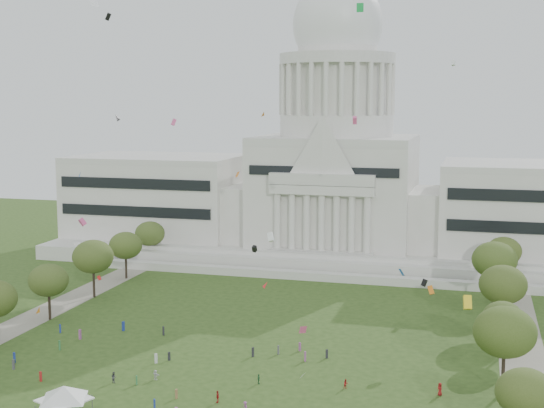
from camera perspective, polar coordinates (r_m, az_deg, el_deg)
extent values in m
plane|color=#2D4718|center=(115.26, -6.15, -14.92)|extent=(400.00, 400.00, 0.00)
cube|color=beige|center=(221.46, 4.82, -3.27)|extent=(160.00, 60.00, 4.00)
cube|color=beige|center=(190.03, 2.97, -5.42)|extent=(130.00, 3.00, 2.00)
cube|color=beige|center=(197.33, 3.48, -4.48)|extent=(140.00, 3.00, 5.00)
cube|color=beige|center=(234.65, -8.51, 0.51)|extent=(50.00, 34.00, 22.00)
cube|color=beige|center=(215.31, 19.35, -0.50)|extent=(50.00, 34.00, 22.00)
cube|color=beige|center=(223.35, -2.12, -0.55)|extent=(12.00, 26.00, 16.00)
cube|color=beige|center=(213.58, 11.84, -1.10)|extent=(12.00, 26.00, 16.00)
cube|color=beige|center=(217.98, 4.82, 0.81)|extent=(44.00, 38.00, 28.00)
cube|color=beige|center=(198.11, 3.76, 1.05)|extent=(28.00, 3.00, 2.40)
cube|color=black|center=(218.92, -10.34, 0.48)|extent=(46.00, 0.40, 11.00)
cube|color=black|center=(198.05, 19.71, -0.62)|extent=(46.00, 0.40, 11.00)
cylinder|color=beige|center=(216.49, 4.88, 5.91)|extent=(32.00, 32.00, 6.00)
cylinder|color=beige|center=(216.39, 4.91, 8.56)|extent=(28.00, 28.00, 14.00)
cylinder|color=beige|center=(216.68, 4.93, 10.81)|extent=(32.40, 32.40, 3.00)
cylinder|color=beige|center=(217.04, 4.95, 12.26)|extent=(22.00, 22.00, 8.00)
ellipsoid|color=white|center=(217.39, 4.96, 13.31)|extent=(25.00, 25.00, 26.20)
cube|color=gray|center=(161.89, -18.30, -8.52)|extent=(8.00, 160.00, 0.04)
cube|color=gray|center=(136.43, 18.45, -11.61)|extent=(8.00, 160.00, 0.04)
ellipsoid|color=#3E501C|center=(103.92, 18.54, -13.33)|extent=(7.58, 7.58, 6.20)
cylinder|color=black|center=(123.38, 17.00, -12.12)|extent=(0.56, 0.56, 6.20)
ellipsoid|color=#364E18|center=(121.34, 17.13, -9.20)|extent=(9.55, 9.55, 7.82)
cylinder|color=black|center=(162.28, -16.40, -7.44)|extent=(0.56, 0.56, 5.27)
ellipsoid|color=#384B1C|center=(160.94, -16.48, -5.52)|extent=(8.12, 8.12, 6.65)
cylinder|color=black|center=(139.81, 16.90, -10.09)|extent=(0.56, 0.56, 4.56)
ellipsoid|color=#374C1C|center=(138.43, 16.98, -8.19)|extent=(7.01, 7.01, 5.74)
cylinder|color=black|center=(177.64, -13.26, -5.89)|extent=(0.56, 0.56, 6.03)
ellipsoid|color=#3B4E1D|center=(176.26, -13.33, -3.87)|extent=(9.29, 9.29, 7.60)
cylinder|color=black|center=(154.52, 16.91, -8.10)|extent=(0.56, 0.56, 5.97)
ellipsoid|color=#37481A|center=(152.95, 17.00, -5.82)|extent=(9.19, 9.19, 7.52)
cylinder|color=black|center=(194.26, -10.93, -4.74)|extent=(0.56, 0.56, 5.41)
ellipsoid|color=#3C511D|center=(193.11, -10.97, -3.08)|extent=(8.33, 8.33, 6.81)
cylinder|color=black|center=(173.92, 16.33, -6.24)|extent=(0.56, 0.56, 6.37)
ellipsoid|color=#39501B|center=(172.45, 16.42, -4.06)|extent=(9.82, 9.82, 8.03)
cylinder|color=black|center=(210.97, -9.15, -3.72)|extent=(0.56, 0.56, 5.32)
ellipsoid|color=#384D1D|center=(209.92, -9.18, -2.21)|extent=(8.19, 8.19, 6.70)
cylinder|color=black|center=(191.56, 16.99, -5.12)|extent=(0.56, 0.56, 5.47)
ellipsoid|color=#3E4E1B|center=(190.38, 17.06, -3.41)|extent=(8.42, 8.42, 6.89)
cylinder|color=#4C4C4C|center=(118.12, -15.86, -13.94)|extent=(0.12, 0.12, 2.51)
cylinder|color=#4C4C4C|center=(115.45, -13.39, -14.38)|extent=(0.12, 0.12, 2.51)
cube|color=white|center=(114.02, -15.39, -14.00)|extent=(7.91, 7.91, 0.20)
pyramid|color=white|center=(113.62, -15.41, -13.48)|extent=(11.07, 11.07, 2.01)
imported|color=#B21E1E|center=(120.91, 12.53, -13.45)|extent=(1.08, 1.15, 1.97)
imported|color=#B21E1E|center=(121.28, 5.58, -13.34)|extent=(0.88, 0.78, 1.53)
imported|color=#994C8C|center=(112.70, -2.04, -15.00)|extent=(1.05, 1.07, 1.53)
imported|color=#B21E1E|center=(115.92, -4.12, -14.27)|extent=(0.78, 1.16, 1.82)
imported|color=silver|center=(125.66, -8.77, -12.60)|extent=(1.64, 1.18, 1.64)
imported|color=#4C4C51|center=(125.64, -11.83, -12.64)|extent=(1.01, 0.86, 1.78)
imported|color=#33723F|center=(122.62, -1.01, -13.04)|extent=(0.86, 1.07, 1.61)
cube|color=navy|center=(114.76, -8.84, -14.66)|extent=(0.41, 0.47, 1.51)
cube|color=#26262B|center=(134.22, 4.15, -11.19)|extent=(0.48, 0.37, 1.59)
cube|color=#4C4C51|center=(135.69, -18.89, -11.36)|extent=(0.31, 0.47, 1.70)
cube|color=navy|center=(151.67, -11.13, -9.02)|extent=(0.47, 0.57, 1.85)
cube|color=#26262B|center=(147.69, -8.18, -9.44)|extent=(0.50, 0.53, 1.71)
cube|color=navy|center=(153.22, -15.66, -9.02)|extent=(0.49, 0.52, 1.68)
cube|color=olive|center=(117.98, -7.21, -14.00)|extent=(0.28, 0.41, 1.47)
cube|color=#994C8C|center=(137.67, 2.11, -10.69)|extent=(0.48, 0.47, 1.56)
cube|color=#994C8C|center=(132.55, 2.51, -11.40)|extent=(0.40, 0.51, 1.70)
cube|color=#26262B|center=(134.03, -7.75, -11.29)|extent=(0.43, 0.46, 1.48)
cube|color=#B21E1E|center=(129.04, -17.03, -12.31)|extent=(0.50, 0.45, 1.61)
cube|color=silver|center=(132.98, -8.73, -11.42)|extent=(0.46, 0.52, 1.68)
cube|color=#26262B|center=(134.63, -1.45, -11.08)|extent=(0.34, 0.49, 1.70)
cube|color=#4C4C51|center=(135.87, 0.48, -10.93)|extent=(0.30, 0.45, 1.60)
cube|color=#33723F|center=(124.13, -10.16, -12.93)|extent=(0.38, 0.45, 1.47)
cube|color=navy|center=(138.93, -18.83, -10.89)|extent=(0.55, 0.53, 1.79)
cube|color=#33723F|center=(143.18, -15.71, -10.21)|extent=(0.52, 0.54, 1.75)
cube|color=#994C8C|center=(148.33, -14.26, -9.49)|extent=(0.31, 0.50, 1.88)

